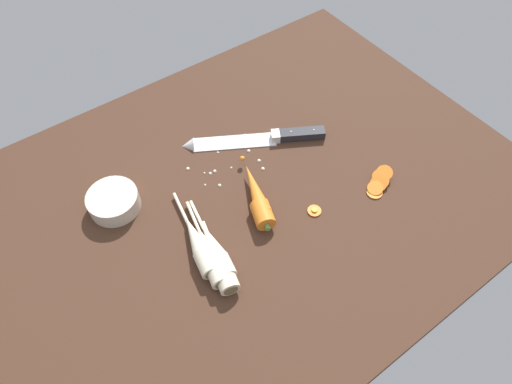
% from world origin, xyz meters
% --- Properties ---
extents(ground_plane, '(1.20, 0.90, 0.04)m').
position_xyz_m(ground_plane, '(0.00, 0.00, -0.02)').
color(ground_plane, '#42281C').
extents(chefs_knife, '(0.32, 0.20, 0.04)m').
position_xyz_m(chefs_knife, '(0.09, 0.12, 0.01)').
color(chefs_knife, silver).
rests_on(chefs_knife, ground_plane).
extents(whole_carrot, '(0.09, 0.20, 0.04)m').
position_xyz_m(whole_carrot, '(-0.01, -0.03, 0.02)').
color(whole_carrot, orange).
rests_on(whole_carrot, ground_plane).
extents(parsnip_front, '(0.06, 0.20, 0.04)m').
position_xyz_m(parsnip_front, '(-0.15, -0.09, 0.02)').
color(parsnip_front, beige).
rests_on(parsnip_front, ground_plane).
extents(parsnip_mid_left, '(0.07, 0.21, 0.04)m').
position_xyz_m(parsnip_mid_left, '(-0.17, -0.09, 0.02)').
color(parsnip_mid_left, beige).
rests_on(parsnip_mid_left, ground_plane).
extents(parsnip_mid_right, '(0.06, 0.22, 0.04)m').
position_xyz_m(parsnip_mid_right, '(-0.17, -0.06, 0.02)').
color(parsnip_mid_right, beige).
rests_on(parsnip_mid_right, ground_plane).
extents(parsnip_back, '(0.06, 0.17, 0.04)m').
position_xyz_m(parsnip_back, '(-0.16, -0.13, 0.02)').
color(parsnip_back, beige).
rests_on(parsnip_back, ground_plane).
extents(carrot_slice_stack, '(0.08, 0.06, 0.03)m').
position_xyz_m(carrot_slice_stack, '(0.24, -0.16, 0.01)').
color(carrot_slice_stack, orange).
rests_on(carrot_slice_stack, ground_plane).
extents(carrot_slice_stray_near, '(0.03, 0.03, 0.01)m').
position_xyz_m(carrot_slice_stray_near, '(0.08, -0.13, 0.00)').
color(carrot_slice_stray_near, orange).
rests_on(carrot_slice_stray_near, ground_plane).
extents(prep_bowl, '(0.11, 0.11, 0.04)m').
position_xyz_m(prep_bowl, '(-0.27, 0.13, 0.02)').
color(prep_bowl, beige).
rests_on(prep_bowl, ground_plane).
extents(mince_crumbs, '(0.18, 0.12, 0.01)m').
position_xyz_m(mince_crumbs, '(0.01, 0.09, 0.00)').
color(mince_crumbs, silver).
rests_on(mince_crumbs, ground_plane).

